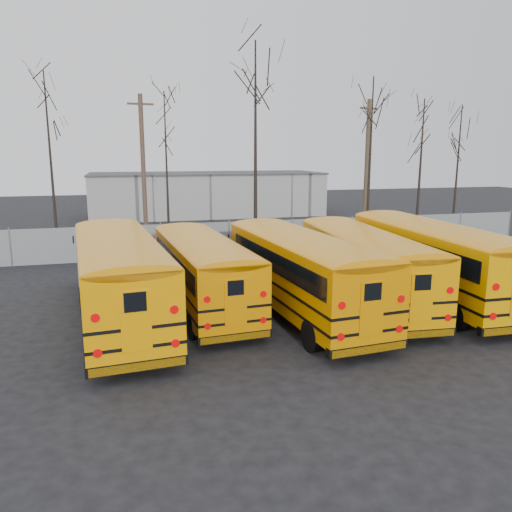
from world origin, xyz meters
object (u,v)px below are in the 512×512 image
object	(u,v)px
bus_b	(201,266)
utility_pole_left	(143,167)
utility_pole_right	(367,166)
bus_e	(430,254)
bus_c	(299,266)
bus_d	(361,260)
bus_a	(118,271)

from	to	relation	value
bus_b	utility_pole_left	size ratio (longest dim) A/B	1.07
bus_b	utility_pole_right	world-z (taller)	utility_pole_right
bus_e	utility_pole_right	distance (m)	17.62
bus_c	utility_pole_right	xyz separation A→B (m)	(11.33, 16.92, 3.20)
bus_d	bus_e	xyz separation A→B (m)	(3.04, -0.17, 0.12)
utility_pole_left	utility_pole_right	size ratio (longest dim) A/B	1.01
bus_a	utility_pole_left	world-z (taller)	utility_pole_left
bus_b	utility_pole_left	world-z (taller)	utility_pole_left
utility_pole_right	bus_a	bearing A→B (deg)	-156.42
bus_a	bus_b	bearing A→B (deg)	12.56
bus_e	utility_pole_right	world-z (taller)	utility_pole_right
utility_pole_left	bus_b	bearing A→B (deg)	-93.75
bus_e	bus_a	bearing A→B (deg)	-179.09
utility_pole_left	bus_a	bearing A→B (deg)	-104.11
bus_b	bus_c	xyz separation A→B (m)	(3.43, -1.62, 0.15)
bus_a	bus_b	xyz separation A→B (m)	(3.12, 1.00, -0.21)
bus_c	bus_d	size ratio (longest dim) A/B	1.03
bus_b	bus_d	distance (m)	6.41
bus_d	bus_e	size ratio (longest dim) A/B	0.94
bus_d	bus_e	bearing A→B (deg)	1.35
bus_d	utility_pole_left	world-z (taller)	utility_pole_left
bus_c	utility_pole_left	world-z (taller)	utility_pole_left
bus_a	utility_pole_left	xyz separation A→B (m)	(1.75, 17.65, 3.16)
bus_e	bus_c	bearing A→B (deg)	-174.02
bus_c	bus_e	world-z (taller)	bus_e
bus_a	bus_b	world-z (taller)	bus_a
bus_c	utility_pole_right	world-z (taller)	utility_pole_right
bus_a	bus_d	xyz separation A→B (m)	(9.45, -0.02, -0.11)
bus_b	utility_pole_right	bearing A→B (deg)	41.73
bus_c	utility_pole_right	distance (m)	20.61
bus_e	utility_pole_left	size ratio (longest dim) A/B	1.20
bus_b	bus_d	size ratio (longest dim) A/B	0.95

